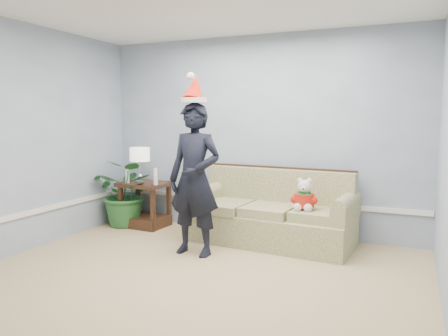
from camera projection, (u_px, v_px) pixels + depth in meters
room_shell at (161, 146)px, 3.70m from camera, size 4.54×5.04×2.74m
wainscot_trim at (130, 211)px, 5.34m from camera, size 4.49×4.99×0.06m
sofa at (273, 217)px, 5.57m from camera, size 2.08×1.03×0.94m
side_table at (145, 209)px, 6.41m from camera, size 0.71×0.61×0.65m
table_lamp at (140, 156)px, 6.30m from camera, size 0.29×0.29×0.51m
candle_pair at (141, 176)px, 6.18m from camera, size 0.54×0.06×0.24m
houseplant at (127, 193)px, 6.41m from camera, size 0.95×0.84×0.99m
man at (195, 179)px, 5.03m from camera, size 0.67×0.46×1.77m
santa_hat at (195, 90)px, 4.93m from camera, size 0.31×0.35×0.34m
teddy_bear at (304, 198)px, 5.20m from camera, size 0.26×0.28×0.39m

